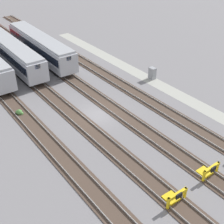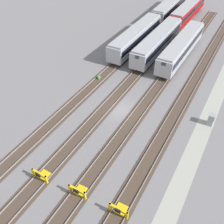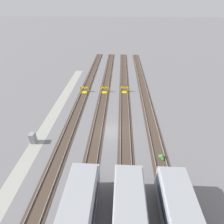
# 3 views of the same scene
# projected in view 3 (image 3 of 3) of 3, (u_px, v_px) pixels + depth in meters

# --- Properties ---
(ground_plane) EXTENTS (400.00, 400.00, 0.00)m
(ground_plane) POSITION_uv_depth(u_px,v_px,m) (111.00, 131.00, 27.78)
(ground_plane) COLOR slate
(service_walkway) EXTENTS (54.00, 2.00, 0.01)m
(service_walkway) POSITION_uv_depth(u_px,v_px,m) (45.00, 129.00, 28.22)
(service_walkway) COLOR #9E9E93
(service_walkway) RESTS_ON ground
(rail_track_nearest) EXTENTS (90.00, 2.23, 0.21)m
(rail_track_nearest) POSITION_uv_depth(u_px,v_px,m) (70.00, 130.00, 28.04)
(rail_track_nearest) COLOR #47382D
(rail_track_nearest) RESTS_ON ground
(rail_track_near_inner) EXTENTS (90.00, 2.24, 0.21)m
(rail_track_near_inner) POSITION_uv_depth(u_px,v_px,m) (97.00, 130.00, 27.85)
(rail_track_near_inner) COLOR #47382D
(rail_track_near_inner) RESTS_ON ground
(rail_track_middle) EXTENTS (90.00, 2.24, 0.21)m
(rail_track_middle) POSITION_uv_depth(u_px,v_px,m) (125.00, 131.00, 27.67)
(rail_track_middle) COLOR #47382D
(rail_track_middle) RESTS_ON ground
(rail_track_far_inner) EXTENTS (90.00, 2.23, 0.21)m
(rail_track_far_inner) POSITION_uv_depth(u_px,v_px,m) (154.00, 132.00, 27.48)
(rail_track_far_inner) COLOR #47382D
(rail_track_far_inner) RESTS_ON ground
(bumper_stop_nearest_track) EXTENTS (1.34, 2.00, 1.22)m
(bumper_stop_nearest_track) POSITION_uv_depth(u_px,v_px,m) (84.00, 90.00, 38.99)
(bumper_stop_nearest_track) COLOR gold
(bumper_stop_nearest_track) RESTS_ON ground
(bumper_stop_near_inner_track) EXTENTS (1.35, 2.00, 1.22)m
(bumper_stop_near_inner_track) POSITION_uv_depth(u_px,v_px,m) (104.00, 90.00, 38.96)
(bumper_stop_near_inner_track) COLOR gold
(bumper_stop_near_inner_track) RESTS_ON ground
(bumper_stop_middle_track) EXTENTS (1.36, 2.01, 1.22)m
(bumper_stop_middle_track) POSITION_uv_depth(u_px,v_px,m) (124.00, 90.00, 39.05)
(bumper_stop_middle_track) COLOR gold
(bumper_stop_middle_track) RESTS_ON ground
(electrical_cabinet) EXTENTS (0.90, 0.73, 1.60)m
(electrical_cabinet) POSITION_uv_depth(u_px,v_px,m) (33.00, 138.00, 25.22)
(electrical_cabinet) COLOR gray
(electrical_cabinet) RESTS_ON ground
(weed_clump) EXTENTS (0.92, 0.70, 0.64)m
(weed_clump) POSITION_uv_depth(u_px,v_px,m) (162.00, 157.00, 22.93)
(weed_clump) COLOR #4C7F3D
(weed_clump) RESTS_ON ground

